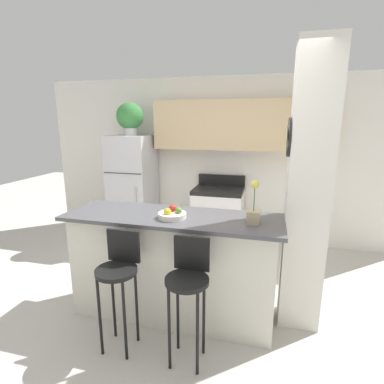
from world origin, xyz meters
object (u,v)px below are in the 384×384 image
object	(u,v)px
potted_plant_on_fridge	(130,117)
refrigerator	(133,188)
stove_range	(218,217)
orchid_vase	(254,211)
bar_stool_right	(188,283)
fruit_bowl	(172,214)
bar_stool_left	(119,273)

from	to	relation	value
potted_plant_on_fridge	refrigerator	bearing A→B (deg)	-64.41
stove_range	orchid_vase	xyz separation A→B (m)	(0.61, -1.85, 0.69)
bar_stool_right	orchid_vase	xyz separation A→B (m)	(0.45, 0.47, 0.47)
potted_plant_on_fridge	orchid_vase	bearing A→B (deg)	-42.26
refrigerator	fruit_bowl	bearing A→B (deg)	-55.37
stove_range	orchid_vase	size ratio (longest dim) A/B	2.84
bar_stool_left	potted_plant_on_fridge	world-z (taller)	potted_plant_on_fridge
potted_plant_on_fridge	fruit_bowl	bearing A→B (deg)	-55.37
orchid_vase	refrigerator	bearing A→B (deg)	137.74
stove_range	orchid_vase	bearing A→B (deg)	-71.76
bar_stool_left	bar_stool_right	size ratio (longest dim) A/B	1.00
bar_stool_left	refrigerator	bearing A→B (deg)	112.49
refrigerator	bar_stool_right	size ratio (longest dim) A/B	1.66
bar_stool_right	refrigerator	bearing A→B (deg)	124.00
refrigerator	stove_range	bearing A→B (deg)	1.92
bar_stool_left	potted_plant_on_fridge	size ratio (longest dim) A/B	2.08
potted_plant_on_fridge	bar_stool_left	bearing A→B (deg)	-67.51
orchid_vase	fruit_bowl	size ratio (longest dim) A/B	1.47
bar_stool_right	fruit_bowl	distance (m)	0.65
bar_stool_left	bar_stool_right	bearing A→B (deg)	0.00
bar_stool_left	fruit_bowl	bearing A→B (deg)	53.86
bar_stool_right	fruit_bowl	size ratio (longest dim) A/B	3.95
refrigerator	bar_stool_right	xyz separation A→B (m)	(1.53, -2.28, -0.16)
fruit_bowl	orchid_vase	bearing A→B (deg)	2.38
refrigerator	stove_range	xyz separation A→B (m)	(1.37, 0.05, -0.38)
potted_plant_on_fridge	orchid_vase	xyz separation A→B (m)	(1.98, -1.80, -0.80)
refrigerator	potted_plant_on_fridge	xyz separation A→B (m)	(-0.00, 0.00, 1.11)
bar_stool_left	bar_stool_right	distance (m)	0.59
refrigerator	orchid_vase	size ratio (longest dim) A/B	4.46
refrigerator	bar_stool_left	size ratio (longest dim) A/B	1.66
stove_range	bar_stool_right	world-z (taller)	stove_range
fruit_bowl	stove_range	bearing A→B (deg)	86.68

